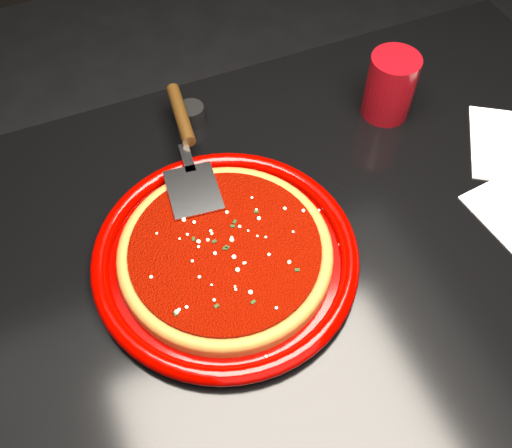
{
  "coord_description": "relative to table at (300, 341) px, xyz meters",
  "views": [
    {
      "loc": [
        -0.26,
        -0.39,
        1.46
      ],
      "look_at": [
        -0.08,
        0.05,
        0.77
      ],
      "focal_mm": 40.0,
      "sensor_mm": 36.0,
      "label": 1
    }
  ],
  "objects": [
    {
      "name": "floor",
      "position": [
        0.0,
        0.0,
        -0.38
      ],
      "size": [
        4.0,
        4.0,
        0.01
      ],
      "primitive_type": "cube",
      "color": "black",
      "rests_on": "ground"
    },
    {
      "name": "table",
      "position": [
        0.0,
        0.0,
        0.0
      ],
      "size": [
        1.2,
        0.8,
        0.75
      ],
      "primitive_type": "cube",
      "color": "black",
      "rests_on": "floor"
    },
    {
      "name": "plate",
      "position": [
        -0.14,
        0.02,
        0.39
      ],
      "size": [
        0.46,
        0.46,
        0.03
      ],
      "primitive_type": "cylinder",
      "rotation": [
        0.0,
        0.0,
        -0.23
      ],
      "color": "#6F0100",
      "rests_on": "table"
    },
    {
      "name": "pizza_crust",
      "position": [
        -0.14,
        0.02,
        0.39
      ],
      "size": [
        0.37,
        0.37,
        0.02
      ],
      "primitive_type": "cylinder",
      "rotation": [
        0.0,
        0.0,
        -0.23
      ],
      "color": "brown",
      "rests_on": "plate"
    },
    {
      "name": "pizza_crust_rim",
      "position": [
        -0.14,
        0.02,
        0.4
      ],
      "size": [
        0.37,
        0.37,
        0.02
      ],
      "primitive_type": "torus",
      "rotation": [
        0.0,
        0.0,
        -0.23
      ],
      "color": "brown",
      "rests_on": "plate"
    },
    {
      "name": "pizza_sauce",
      "position": [
        -0.14,
        0.02,
        0.41
      ],
      "size": [
        0.33,
        0.33,
        0.01
      ],
      "primitive_type": "cylinder",
      "rotation": [
        0.0,
        0.0,
        -0.23
      ],
      "color": "#670700",
      "rests_on": "plate"
    },
    {
      "name": "parmesan_dusting",
      "position": [
        -0.14,
        0.02,
        0.41
      ],
      "size": [
        0.26,
        0.26,
        0.01
      ],
      "primitive_type": null,
      "color": "beige",
      "rests_on": "plate"
    },
    {
      "name": "basil_flecks",
      "position": [
        -0.14,
        0.02,
        0.41
      ],
      "size": [
        0.24,
        0.24,
        0.0
      ],
      "primitive_type": null,
      "color": "black",
      "rests_on": "plate"
    },
    {
      "name": "pizza_server",
      "position": [
        -0.13,
        0.21,
        0.42
      ],
      "size": [
        0.12,
        0.33,
        0.02
      ],
      "primitive_type": null,
      "rotation": [
        0.0,
        0.0,
        -0.11
      ],
      "color": "silver",
      "rests_on": "plate"
    },
    {
      "name": "cup",
      "position": [
        0.23,
        0.2,
        0.43
      ],
      "size": [
        0.09,
        0.09,
        0.11
      ],
      "primitive_type": "cylinder",
      "rotation": [
        0.0,
        0.0,
        -0.05
      ],
      "color": "maroon",
      "rests_on": "table"
    },
    {
      "name": "ramekin",
      "position": [
        -0.09,
        0.3,
        0.39
      ],
      "size": [
        0.05,
        0.05,
        0.03
      ],
      "primitive_type": "cylinder",
      "rotation": [
        0.0,
        0.0,
        0.09
      ],
      "color": "black",
      "rests_on": "table"
    }
  ]
}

